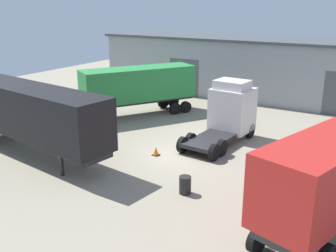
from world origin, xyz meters
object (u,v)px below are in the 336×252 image
traffic_cone (156,151)px  container_trailer_yellow (30,112)px  tractor_unit_white (229,112)px  container_trailer_green (139,85)px  oil_drum (185,185)px

traffic_cone → container_trailer_yellow: bearing=-149.3°
container_trailer_yellow → traffic_cone: size_ratio=21.83×
container_trailer_yellow → traffic_cone: bearing=38.1°
tractor_unit_white → container_trailer_green: (-8.47, 1.70, 0.62)m
container_trailer_yellow → traffic_cone: 7.72m
container_trailer_green → oil_drum: (9.83, -10.18, -2.05)m
oil_drum → tractor_unit_white: bearing=99.1°
container_trailer_green → container_trailer_yellow: bearing=29.7°
tractor_unit_white → traffic_cone: 5.88m
container_trailer_yellow → oil_drum: container_trailer_yellow is taller
container_trailer_green → traffic_cone: (5.95, -6.76, -2.24)m
container_trailer_yellow → oil_drum: (10.19, 0.32, -2.23)m
tractor_unit_white → container_trailer_yellow: container_trailer_yellow is taller
container_trailer_green → container_trailer_yellow: 10.51m
oil_drum → traffic_cone: bearing=138.6°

